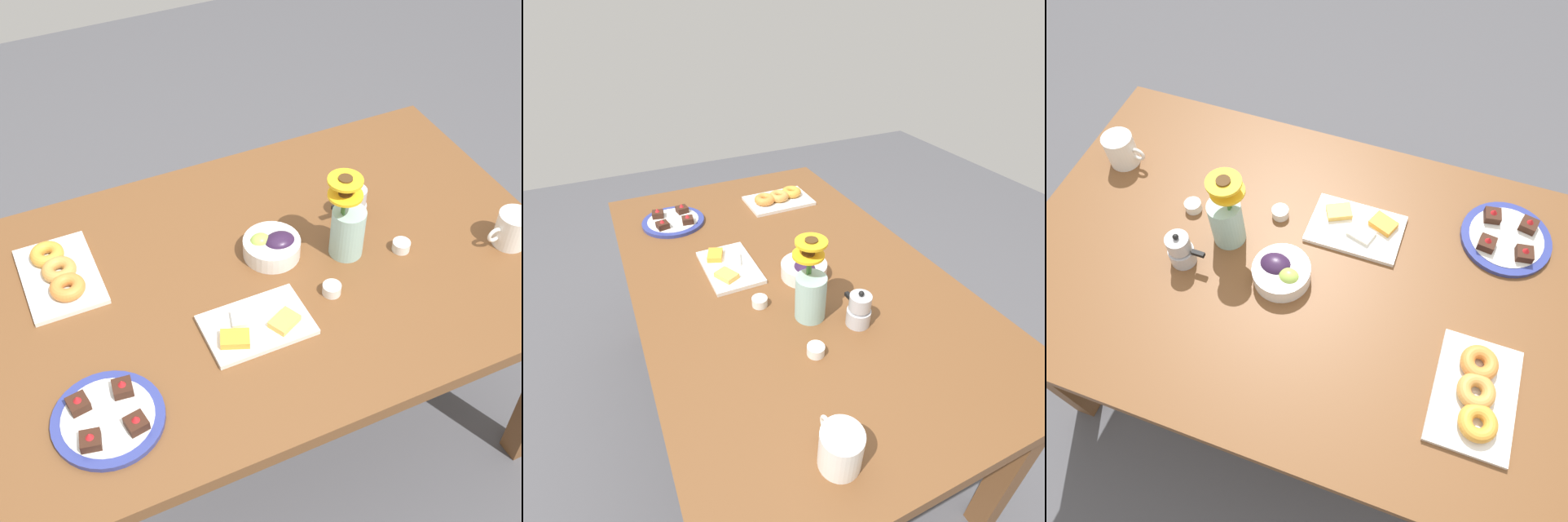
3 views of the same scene
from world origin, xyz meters
TOP-DOWN VIEW (x-y plane):
  - ground_plane at (0.00, 0.00)m, footprint 6.00×6.00m
  - dining_table at (0.00, 0.00)m, footprint 1.60×1.00m
  - coffee_mug at (-0.66, 0.18)m, footprint 0.13×0.09m
  - grape_bowl at (-0.06, -0.05)m, footprint 0.15×0.15m
  - cheese_platter at (0.09, 0.17)m, footprint 0.26×0.17m
  - croissant_platter at (0.48, -0.20)m, footprint 0.19×0.28m
  - jam_cup_honey at (-0.38, 0.08)m, footprint 0.05×0.05m
  - jam_cup_berry at (-0.13, 0.14)m, footprint 0.05×0.05m
  - dessert_plate at (0.49, 0.27)m, footprint 0.25×0.25m
  - flower_vase at (-0.24, 0.03)m, footprint 0.11×0.10m
  - moka_pot at (-0.33, -0.08)m, footprint 0.11×0.07m

SIDE VIEW (x-z plane):
  - ground_plane at x=0.00m, z-range 0.00..0.00m
  - dining_table at x=0.00m, z-range 0.28..1.02m
  - cheese_platter at x=0.09m, z-range 0.73..0.77m
  - dessert_plate at x=0.49m, z-range 0.72..0.78m
  - jam_cup_honey at x=-0.38m, z-range 0.74..0.77m
  - jam_cup_berry at x=-0.13m, z-range 0.74..0.77m
  - croissant_platter at x=0.48m, z-range 0.74..0.78m
  - grape_bowl at x=-0.06m, z-range 0.74..0.80m
  - moka_pot at x=-0.33m, z-range 0.73..0.85m
  - coffee_mug at x=-0.66m, z-range 0.74..0.84m
  - flower_vase at x=-0.24m, z-range 0.70..0.96m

